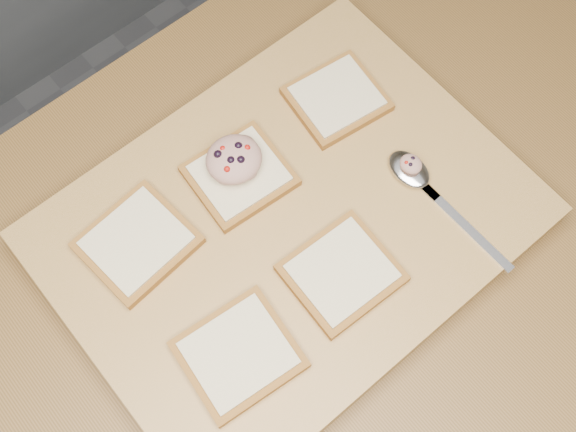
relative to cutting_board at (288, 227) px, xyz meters
name	(u,v)px	position (x,y,z in m)	size (l,w,h in m)	color
ground	(305,382)	(0.01, -0.05, -0.92)	(4.00, 4.00, 0.00)	#515459
island_counter	(311,338)	(0.01, -0.05, -0.47)	(2.00, 0.80, 0.90)	slate
cutting_board	(288,227)	(0.00, 0.00, 0.00)	(0.55, 0.42, 0.04)	#AE804A
bread_far_left	(137,242)	(-0.16, 0.09, 0.03)	(0.13, 0.12, 0.02)	#996627
bread_far_center	(240,175)	(-0.01, 0.08, 0.03)	(0.12, 0.11, 0.02)	#996627
bread_far_right	(337,98)	(0.15, 0.09, 0.03)	(0.12, 0.11, 0.02)	#996627
bread_near_left	(239,354)	(-0.15, -0.09, 0.03)	(0.13, 0.12, 0.02)	#996627
bread_near_center	(342,273)	(0.00, -0.09, 0.03)	(0.12, 0.11, 0.02)	#996627
tuna_salad_dollop	(234,159)	(-0.01, 0.09, 0.05)	(0.07, 0.07, 0.03)	tan
spoon	(417,178)	(0.16, -0.06, 0.03)	(0.04, 0.20, 0.01)	silver
spoon_salad	(411,164)	(0.16, -0.04, 0.04)	(0.03, 0.03, 0.02)	tan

